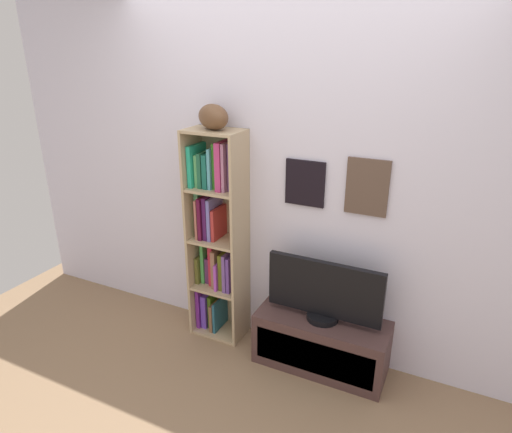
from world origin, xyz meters
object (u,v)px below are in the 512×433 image
Objects in this scene: tv_stand at (321,343)px; television at (324,292)px; bookshelf at (217,235)px; football at (213,117)px.

television is (-0.00, 0.00, 0.41)m from tv_stand.
bookshelf is at bearing 174.89° from tv_stand.
football is 1.74m from tv_stand.
television is at bearing 90.00° from tv_stand.
football reaches higher than bookshelf.
television is at bearing -3.31° from football.
football is 1.39m from television.
football reaches higher than television.
bookshelf is 0.88m from football.
tv_stand is 0.41m from television.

